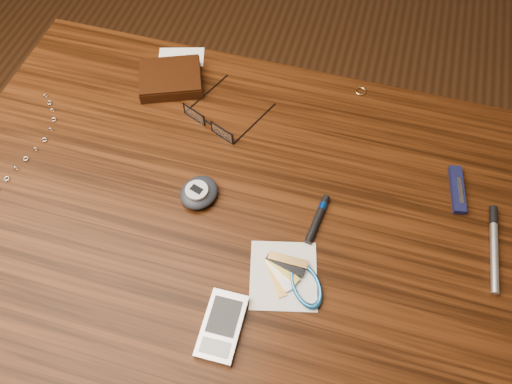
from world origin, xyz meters
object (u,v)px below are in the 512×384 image
Objects in this scene: notepad_keys at (295,279)px; pocket_knife at (457,189)px; wallet_and_card at (171,78)px; eyeglasses at (211,122)px; silver_pen at (494,241)px; pda_phone at (222,326)px; pedometer at (199,192)px; desk at (232,238)px.

pocket_knife is (0.23, 0.23, 0.00)m from notepad_keys.
wallet_and_card and eyeglasses have the same top height.
pocket_knife is 0.61× the size of silver_pen.
notepad_keys is at bearing -49.19° from eyeglasses.
pda_phone is (0.13, -0.35, -0.00)m from eyeglasses.
pocket_knife and silver_pen have the same top height.
notepad_keys is at bearing -45.62° from wallet_and_card.
silver_pen is (0.29, 0.15, 0.00)m from notepad_keys.
pocket_knife is at bearing 45.49° from notepad_keys.
notepad_keys is at bearing -28.58° from pedometer.
eyeglasses is at bearing 110.95° from pda_phone.
wallet_and_card is at bearing 163.12° from silver_pen.
wallet_and_card is at bearing 143.18° from eyeglasses.
notepad_keys is at bearing 49.88° from pda_phone.
pda_phone is at bearing -146.52° from silver_pen.
notepad_keys is (0.33, -0.33, -0.01)m from wallet_and_card.
desk is at bearing 145.49° from notepad_keys.
wallet_and_card is 1.11× the size of eyeglasses.
desk is 12.06× the size of pedometer.
silver_pen is (0.42, 0.06, 0.11)m from desk.
pda_phone is at bearing -69.05° from eyeglasses.
silver_pen is at bearing 27.00° from notepad_keys.
pocket_knife is at bearing 46.75° from pda_phone.
desk is 0.40m from pocket_knife.
wallet_and_card is at bearing 134.38° from notepad_keys.
desk is 10.78× the size of pocket_knife.
eyeglasses is (-0.09, 0.16, 0.11)m from desk.
pedometer reaches higher than wallet_and_card.
eyeglasses reaches higher than desk.
pda_phone is at bearing -133.25° from pocket_knife.
pedometer is (0.03, -0.15, 0.00)m from eyeglasses.
wallet_and_card is 1.16× the size of silver_pen.
notepad_keys is 0.32m from pocket_knife.
pda_phone is at bearing -130.12° from notepad_keys.
wallet_and_card is at bearing 119.33° from pda_phone.
pocket_knife is (0.41, 0.13, -0.01)m from pedometer.
wallet_and_card is at bearing 169.40° from pocket_knife.
pedometer is 0.54× the size of silver_pen.
silver_pen is (0.37, 0.25, -0.00)m from pda_phone.
eyeglasses is 0.52m from silver_pen.
pda_phone is (0.05, -0.19, 0.11)m from desk.
notepad_keys is at bearing -34.51° from desk.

